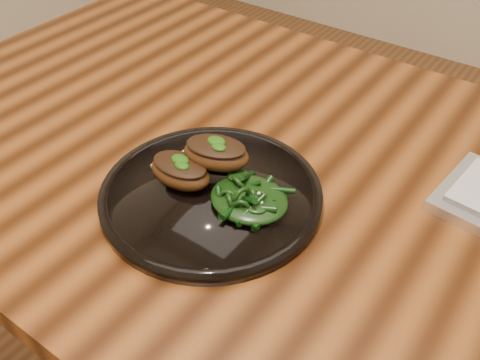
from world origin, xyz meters
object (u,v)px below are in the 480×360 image
lamb_chop_front (180,171)px  greens_heap (249,195)px  plate (211,194)px  desk (346,237)px

lamb_chop_front → greens_heap: size_ratio=0.92×
plate → desk: bearing=38.6°
greens_heap → plate: bearing=-174.8°
plate → greens_heap: bearing=5.2°
desk → plate: plate is taller
desk → greens_heap: (-0.09, -0.12, 0.12)m
desk → lamb_chop_front: size_ratio=16.67×
desk → greens_heap: size_ratio=15.40×
plate → lamb_chop_front: lamb_chop_front is taller
desk → greens_heap: greens_heap is taller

